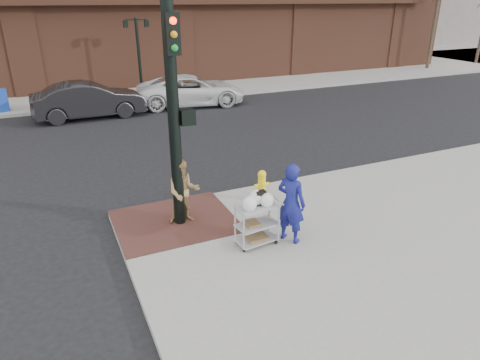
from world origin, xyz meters
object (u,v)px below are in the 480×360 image
pedestrian_tan (184,192)px  sedan_dark (89,100)px  woman_blue (291,203)px  minivan_white (191,90)px  lamp_post (138,48)px  fire_hydrant (262,185)px  traffic_signal_pole (175,113)px  utility_cart (257,221)px

pedestrian_tan → sedan_dark: (-0.80, 11.62, -0.12)m
woman_blue → minivan_white: (2.40, 13.88, -0.29)m
lamp_post → fire_hydrant: bearing=-90.7°
traffic_signal_pole → sedan_dark: size_ratio=1.01×
woman_blue → fire_hydrant: size_ratio=2.09×
traffic_signal_pole → woman_blue: traffic_signal_pole is taller
traffic_signal_pole → minivan_white: 13.04m
fire_hydrant → woman_blue: bearing=-99.6°
utility_cart → lamp_post: bearing=85.7°
fire_hydrant → pedestrian_tan: bearing=-173.4°
minivan_white → traffic_signal_pole: bearing=168.8°
sedan_dark → minivan_white: (5.05, 0.49, -0.05)m
woman_blue → pedestrian_tan: (-1.85, 1.77, -0.12)m
woman_blue → fire_hydrant: (0.34, 2.02, -0.46)m
traffic_signal_pole → utility_cart: (1.21, -1.61, -2.12)m
minivan_white → lamp_post: bearing=39.6°
lamp_post → fire_hydrant: 15.10m
traffic_signal_pole → minivan_white: bearing=70.3°
lamp_post → sedan_dark: lamp_post is taller
minivan_white → utility_cart: 14.08m
traffic_signal_pole → pedestrian_tan: traffic_signal_pole is taller
woman_blue → minivan_white: size_ratio=0.33×
sedan_dark → utility_cart: 13.38m
woman_blue → sedan_dark: bearing=-19.0°
sedan_dark → fire_hydrant: size_ratio=5.73×
lamp_post → woman_blue: bearing=-91.8°
lamp_post → fire_hydrant: (-0.19, -14.96, -2.03)m
pedestrian_tan → fire_hydrant: (2.19, 0.25, -0.34)m
lamp_post → woman_blue: 17.07m
lamp_post → woman_blue: lamp_post is taller
sedan_dark → fire_hydrant: (2.99, -11.37, -0.22)m
utility_cart → fire_hydrant: (1.08, 1.87, -0.12)m
sedan_dark → fire_hydrant: sedan_dark is taller
woman_blue → minivan_white: 14.09m
lamp_post → pedestrian_tan: bearing=-98.9°
lamp_post → fire_hydrant: size_ratio=4.63×
pedestrian_tan → fire_hydrant: size_ratio=1.81×
pedestrian_tan → minivan_white: 12.83m
traffic_signal_pole → pedestrian_tan: 1.90m
traffic_signal_pole → utility_cart: bearing=-53.2°
fire_hydrant → lamp_post: bearing=89.3°
sedan_dark → minivan_white: 5.08m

